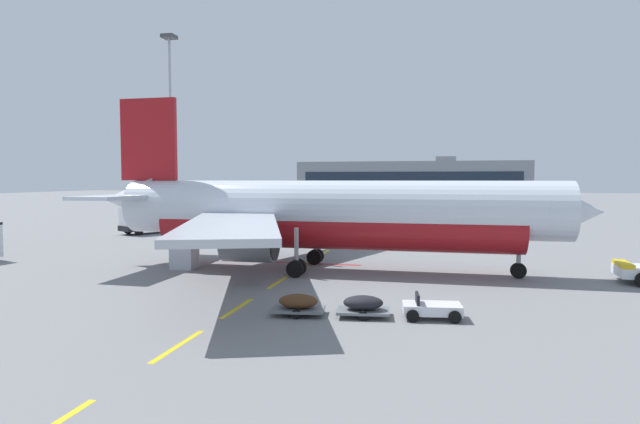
{
  "coord_description": "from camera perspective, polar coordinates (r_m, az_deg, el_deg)",
  "views": [
    {
      "loc": [
        27.61,
        -15.86,
        6.32
      ],
      "look_at": [
        19.57,
        19.22,
        4.05
      ],
      "focal_mm": 29.59,
      "sensor_mm": 36.0,
      "label": 1
    }
  ],
  "objects": [
    {
      "name": "ground",
      "position": [
        57.57,
        25.28,
        -3.04
      ],
      "size": [
        400.0,
        400.0,
        0.0
      ],
      "primitive_type": "plane",
      "color": "slate"
    },
    {
      "name": "apron_paint_markings",
      "position": [
        55.19,
        2.8,
        -2.96
      ],
      "size": [
        8.0,
        98.23,
        0.01
      ],
      "color": "yellow",
      "rests_on": "ground"
    },
    {
      "name": "airliner_foreground",
      "position": [
        36.04,
        0.71,
        -0.16
      ],
      "size": [
        34.66,
        34.63,
        12.2
      ],
      "color": "silver",
      "rests_on": "ground"
    },
    {
      "name": "ground_power_truck",
      "position": [
        64.16,
        -17.97,
        -0.74
      ],
      "size": [
        5.53,
        7.28,
        3.14
      ],
      "color": "black",
      "rests_on": "ground"
    },
    {
      "name": "baggage_train",
      "position": [
        24.55,
        4.77,
        -10.05
      ],
      "size": [
        8.71,
        2.59,
        1.14
      ],
      "color": "silver",
      "rests_on": "ground"
    },
    {
      "name": "uld_cargo_container",
      "position": [
        38.38,
        -14.45,
        -4.77
      ],
      "size": [
        1.72,
        1.68,
        1.6
      ],
      "color": "#B7BCC6",
      "rests_on": "ground"
    },
    {
      "name": "apron_light_mast_near",
      "position": [
        77.97,
        -15.88,
        10.78
      ],
      "size": [
        1.8,
        1.8,
        26.27
      ],
      "color": "slate",
      "rests_on": "ground"
    },
    {
      "name": "terminal_satellite",
      "position": [
        166.11,
        9.87,
        3.37
      ],
      "size": [
        68.52,
        18.99,
        13.11
      ],
      "color": "gray",
      "rests_on": "ground"
    }
  ]
}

